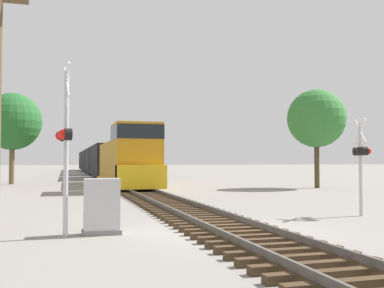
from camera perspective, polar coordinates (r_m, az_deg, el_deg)
ground_plane at (r=12.53m, az=4.59°, el=-11.06°), size 400.00×400.00×0.00m
rail_track_bed at (r=12.51m, az=4.59°, el=-10.45°), size 2.60×160.00×0.31m
freight_train at (r=62.67m, az=-11.91°, el=-2.13°), size 2.86×75.25×4.28m
crossing_signal_near at (r=11.90m, az=-15.81°, el=0.54°), size 0.42×1.01×4.43m
crossing_signal_far at (r=16.97m, az=20.70°, el=-1.38°), size 0.51×1.01×3.44m
relay_cabinet at (r=12.24m, az=-11.39°, el=-7.82°), size 1.02×0.57×1.47m
tree_far_right at (r=33.45m, az=15.52°, el=3.13°), size 4.17×4.17×7.08m
tree_mid_background at (r=40.34m, az=-21.85°, el=2.64°), size 4.77×4.77×7.61m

